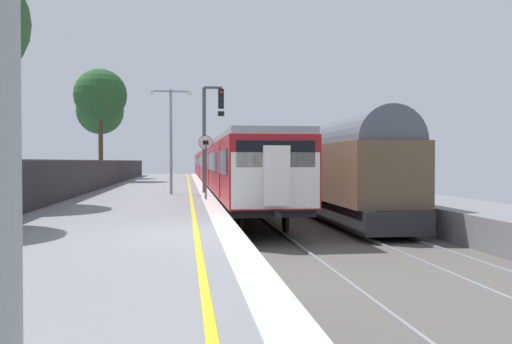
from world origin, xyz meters
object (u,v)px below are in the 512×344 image
object	(u,v)px
freight_train_adjacent_track	(302,165)
platform_lamp_mid	(171,132)
commuter_train_at_platform	(217,165)
speed_limit_sign	(206,159)
background_tree_left	(100,97)
signal_gantry	(209,127)
background_tree_back	(100,112)

from	to	relation	value
freight_train_adjacent_track	platform_lamp_mid	world-z (taller)	platform_lamp_mid
commuter_train_at_platform	speed_limit_sign	world-z (taller)	commuter_train_at_platform
freight_train_adjacent_track	speed_limit_sign	bearing A→B (deg)	-126.29
platform_lamp_mid	freight_train_adjacent_track	bearing A→B (deg)	29.02
background_tree_left	signal_gantry	bearing A→B (deg)	-64.94
speed_limit_sign	background_tree_back	world-z (taller)	background_tree_back
commuter_train_at_platform	signal_gantry	distance (m)	18.79
signal_gantry	background_tree_left	bearing A→B (deg)	115.06
freight_train_adjacent_track	speed_limit_sign	size ratio (longest dim) A/B	10.78
signal_gantry	speed_limit_sign	distance (m)	5.00
commuter_train_at_platform	freight_train_adjacent_track	bearing A→B (deg)	-75.39
speed_limit_sign	background_tree_back	distance (m)	30.52
commuter_train_at_platform	background_tree_left	size ratio (longest dim) A/B	6.76
platform_lamp_mid	background_tree_left	size ratio (longest dim) A/B	0.57
platform_lamp_mid	speed_limit_sign	bearing A→B (deg)	-68.42
signal_gantry	background_tree_back	distance (m)	25.99
speed_limit_sign	background_tree_left	xyz separation A→B (m)	(-7.59, 21.72, 4.98)
background_tree_left	background_tree_back	world-z (taller)	background_tree_left
background_tree_left	freight_train_adjacent_track	bearing A→B (deg)	-45.66
signal_gantry	freight_train_adjacent_track	bearing A→B (deg)	30.67
signal_gantry	background_tree_back	world-z (taller)	background_tree_back
signal_gantry	platform_lamp_mid	world-z (taller)	signal_gantry
speed_limit_sign	background_tree_back	bearing A→B (deg)	106.68
speed_limit_sign	background_tree_left	distance (m)	23.55
freight_train_adjacent_track	signal_gantry	world-z (taller)	signal_gantry
background_tree_back	background_tree_left	bearing A→B (deg)	-81.52
signal_gantry	speed_limit_sign	size ratio (longest dim) A/B	2.01
platform_lamp_mid	background_tree_left	bearing A→B (deg)	108.76
commuter_train_at_platform	freight_train_adjacent_track	world-z (taller)	freight_train_adjacent_track
commuter_train_at_platform	signal_gantry	bearing A→B (deg)	-94.56
freight_train_adjacent_track	background_tree_back	size ratio (longest dim) A/B	3.41
freight_train_adjacent_track	signal_gantry	xyz separation A→B (m)	(-5.49, -3.26, 1.93)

